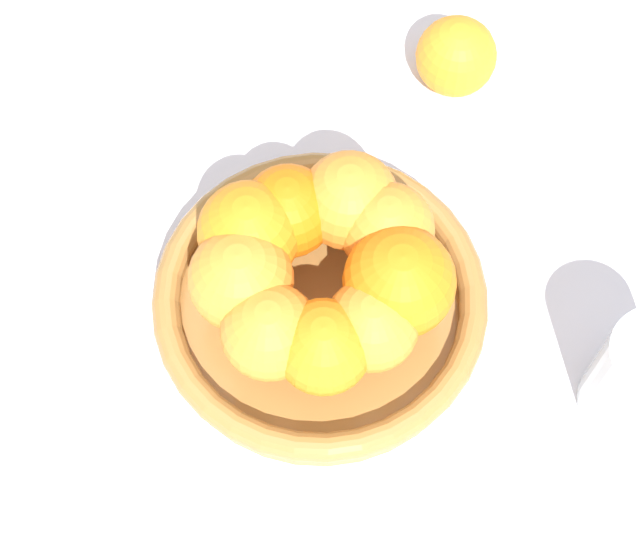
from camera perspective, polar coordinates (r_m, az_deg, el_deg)
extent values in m
plane|color=silver|center=(0.85, 0.00, -2.30)|extent=(4.00, 4.00, 0.00)
cylinder|color=#A57238|center=(0.84, 0.00, -2.03)|extent=(0.25, 0.25, 0.02)
torus|color=#A57238|center=(0.82, 0.00, -1.44)|extent=(0.26, 0.26, 0.02)
sphere|color=orange|center=(0.77, -4.24, -0.45)|extent=(0.08, 0.08, 0.08)
sphere|color=orange|center=(0.76, -2.69, -3.25)|extent=(0.07, 0.07, 0.07)
sphere|color=orange|center=(0.75, 0.19, -4.07)|extent=(0.07, 0.07, 0.07)
sphere|color=orange|center=(0.76, 2.77, -2.90)|extent=(0.07, 0.07, 0.07)
sphere|color=orange|center=(0.77, 4.25, -0.59)|extent=(0.08, 0.08, 0.08)
sphere|color=orange|center=(0.79, 3.60, 2.24)|extent=(0.07, 0.07, 0.07)
sphere|color=orange|center=(0.80, 1.57, 3.78)|extent=(0.08, 0.08, 0.08)
sphere|color=orange|center=(0.80, -1.50, 3.30)|extent=(0.07, 0.07, 0.07)
sphere|color=orange|center=(0.79, -3.79, 2.07)|extent=(0.08, 0.08, 0.08)
sphere|color=orange|center=(0.94, 7.27, 11.29)|extent=(0.07, 0.07, 0.07)
cube|color=silver|center=(0.99, -12.02, 11.17)|extent=(0.18, 0.18, 0.01)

